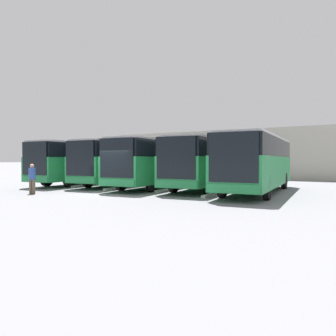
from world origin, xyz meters
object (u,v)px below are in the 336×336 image
(bus_0, at_px, (257,162))
(bus_2, at_px, (161,162))
(bus_3, at_px, (128,161))
(pedestrian, at_px, (32,178))
(bus_1, at_px, (210,162))
(bus_4, at_px, (89,161))

(bus_0, height_order, bus_2, same)
(bus_3, xyz_separation_m, pedestrian, (0.42, 8.39, -0.92))
(bus_1, height_order, pedestrian, bus_1)
(bus_2, bearing_deg, pedestrian, 58.36)
(bus_0, bearing_deg, bus_3, -10.61)
(bus_0, relative_size, bus_3, 1.00)
(bus_0, relative_size, pedestrian, 6.57)
(bus_0, height_order, bus_4, same)
(bus_2, height_order, bus_3, same)
(bus_1, bearing_deg, bus_2, 4.92)
(bus_0, distance_m, pedestrian, 13.22)
(bus_0, distance_m, bus_3, 10.61)
(bus_2, distance_m, bus_4, 7.04)
(bus_0, bearing_deg, bus_1, -21.66)
(bus_0, relative_size, bus_4, 1.00)
(bus_1, bearing_deg, bus_4, -1.04)
(bus_4, bearing_deg, bus_0, 173.68)
(bus_0, bearing_deg, bus_2, -8.57)
(pedestrian, bearing_deg, bus_1, -138.15)
(bus_0, xyz_separation_m, bus_2, (7.04, -0.47, 0.00))
(bus_3, bearing_deg, bus_1, 175.14)
(bus_0, xyz_separation_m, bus_1, (3.52, -1.07, 0.00))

